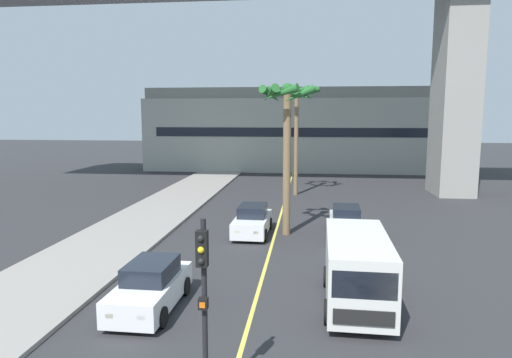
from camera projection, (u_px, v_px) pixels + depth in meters
name	position (u px, v px, depth m)	size (l,w,h in m)	color
sidewalk_left	(68.00, 269.00, 18.75)	(4.80, 80.00, 0.15)	gray
lane_stripe_center	(277.00, 229.00, 25.71)	(0.14, 56.00, 0.01)	#DBCC4C
pier_building_backdrop	(294.00, 130.00, 53.42)	(34.01, 8.04, 9.37)	#ADB2A8
car_queue_front	(346.00, 223.00, 24.07)	(1.96, 4.16, 1.56)	#B7BABF
car_queue_second	(252.00, 221.00, 24.45)	(1.88, 4.12, 1.56)	white
car_queue_third	(151.00, 287.00, 15.04)	(1.87, 4.12, 1.56)	white
delivery_van	(357.00, 268.00, 15.20)	(2.26, 5.29, 2.36)	silver
traffic_light_median_near	(204.00, 288.00, 9.62)	(0.24, 0.37, 4.20)	black
palm_tree_near_median	(287.00, 116.00, 23.64)	(2.98, 3.06, 7.97)	brown
palm_tree_mid_median	(297.00, 103.00, 35.71)	(3.62, 3.65, 8.63)	brown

